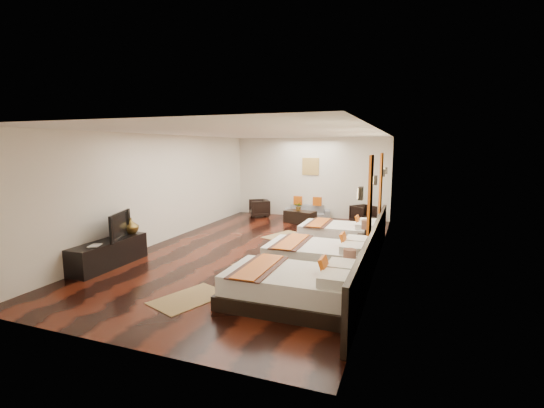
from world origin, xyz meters
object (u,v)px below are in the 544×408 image
at_px(bed_mid, 320,257).
at_px(tv, 116,226).
at_px(tv_console, 109,253).
at_px(figurine, 131,226).
at_px(bed_near, 294,287).
at_px(table_plant, 299,206).
at_px(armchair_left, 259,208).
at_px(coffee_table, 300,217).
at_px(nightstand_a, 349,278).
at_px(armchair_right, 363,214).
at_px(book, 90,246).
at_px(nightstand_b, 366,243).
at_px(sofa, 307,212).
at_px(bed_far, 340,234).

bearing_deg(bed_mid, tv, -165.44).
bearing_deg(tv_console, figurine, 90.00).
bearing_deg(bed_near, table_plant, 105.65).
bearing_deg(tv, bed_mid, -95.42).
distance_m(armchair_left, coffee_table, 1.79).
bearing_deg(armchair_left, nightstand_a, 1.56).
height_order(nightstand_a, armchair_right, nightstand_a).
bearing_deg(bed_near, book, 179.46).
distance_m(tv_console, figurine, 0.83).
distance_m(figurine, table_plant, 5.65).
distance_m(tv_console, book, 0.56).
relative_size(nightstand_b, armchair_right, 1.26).
relative_size(figurine, armchair_right, 0.55).
distance_m(bed_mid, book, 4.55).
relative_size(figurine, table_plant, 1.22).
bearing_deg(bed_mid, armchair_left, 123.67).
relative_size(nightstand_b, figurine, 2.30).
distance_m(sofa, armchair_left, 1.72).
height_order(nightstand_b, tv, tv).
bearing_deg(figurine, nightstand_b, 21.83).
xyz_separation_m(armchair_right, table_plant, (-2.01, -0.64, 0.25)).
distance_m(nightstand_b, tv, 5.52).
bearing_deg(nightstand_b, bed_mid, -117.86).
bearing_deg(bed_near, bed_far, 90.03).
bearing_deg(bed_near, figurine, 163.91).
distance_m(nightstand_a, book, 5.00).
xyz_separation_m(figurine, armchair_left, (0.79, 5.68, -0.42)).
height_order(sofa, armchair_left, armchair_left).
relative_size(tv, figurine, 2.76).
height_order(bed_far, armchair_left, bed_far).
height_order(armchair_right, coffee_table, armchair_right).
height_order(bed_near, coffee_table, bed_near).
bearing_deg(bed_mid, table_plant, 111.30).
distance_m(bed_near, armchair_left, 7.68).
distance_m(book, coffee_table, 6.74).
height_order(nightstand_a, coffee_table, nightstand_a).
xyz_separation_m(bed_near, armchair_right, (0.24, 6.95, 0.02)).
xyz_separation_m(nightstand_a, sofa, (-2.46, 6.48, -0.05)).
height_order(bed_mid, armchair_left, bed_mid).
bearing_deg(tv_console, armchair_right, 55.38).
xyz_separation_m(bed_mid, tv, (-4.15, -1.08, 0.56)).
distance_m(nightstand_b, coffee_table, 3.96).
bearing_deg(nightstand_a, bed_near, -135.22).
xyz_separation_m(nightstand_a, nightstand_b, (-0.00, 2.45, 0.02)).
bearing_deg(bed_far, tv_console, -139.83).
distance_m(bed_far, armchair_left, 4.42).
relative_size(armchair_left, table_plant, 2.29).
bearing_deg(bed_far, bed_mid, -89.96).
bearing_deg(bed_far, tv, -140.95).
distance_m(figurine, armchair_right, 7.27).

